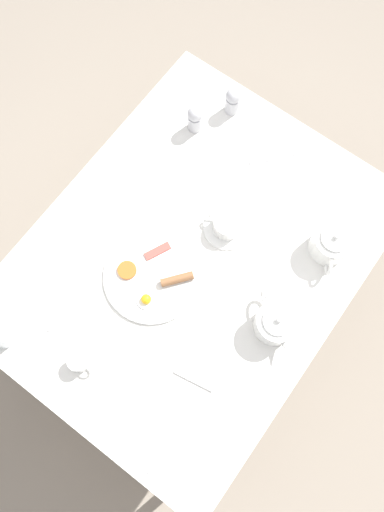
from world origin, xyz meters
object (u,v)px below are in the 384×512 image
Objects in this scene: creamer_jug at (79,362)px; fork_by_plate at (52,301)px; teapot_near at (331,244)px; spoon_for_tea at (71,230)px; fork_spare at (164,444)px; teacup_with_saucer_left at (227,225)px; napkin_folded at (200,368)px; teapot_far at (275,323)px; knife_by_plate at (280,156)px; pepper_grinder at (233,100)px; salt_grinder at (195,118)px; breakfast_plate at (153,276)px.

fork_by_plate is (-0.19, 0.09, -0.03)m from creamer_jug.
teapot_near reaches higher than spoon_for_tea.
fork_by_plate is 0.53m from fork_spare.
teacup_with_saucer_left reaches higher than napkin_folded.
teapot_far is 0.56m from knife_by_plate.
pepper_grinder reaches higher than napkin_folded.
salt_grinder is at bearing 178.65° from teapot_far.
napkin_folded is 0.48m from fork_by_plate.
teacup_with_saucer_left is 0.58m from fork_by_plate.
teapot_near reaches higher than fork_by_plate.
knife_by_plate and fork_spare have the same top height.
salt_grinder is at bearing 103.09° from creamer_jug.
fork_by_plate is 0.88× the size of fork_spare.
breakfast_plate is 2.02× the size of teacup_with_saucer_left.
napkin_folded is at bearing -52.73° from salt_grinder.
knife_by_plate is (0.10, 0.89, -0.03)m from creamer_jug.
salt_grinder is at bearing 90.21° from fork_by_plate.
teapot_far is 0.66m from fork_by_plate.
spoon_for_tea is (-0.39, -0.60, 0.00)m from knife_by_plate.
teapot_near reaches higher than napkin_folded.
pepper_grinder is 0.84× the size of spoon_for_tea.
teacup_with_saucer_left is 1.08× the size of napkin_folded.
teacup_with_saucer_left is 1.40× the size of salt_grinder.
teapot_far is 0.73m from pepper_grinder.
fork_by_plate is 1.22× the size of spoon_for_tea.
salt_grinder is 0.99m from fork_spare.
creamer_jug is at bearing -45.52° from spoon_for_tea.
breakfast_plate is 0.31m from fork_by_plate.
creamer_jug is 0.21m from fork_by_plate.
pepper_grinder is at bearing 40.52° from teapot_near.
breakfast_plate is at bearing 5.96° from spoon_for_tea.
salt_grinder reaches higher than fork_spare.
teapot_near is at bearing 122.64° from teapot_far.
teapot_near is at bearing 31.99° from spoon_for_tea.
creamer_jug is at bearing 125.48° from teapot_near.
knife_by_plate is at bearing 103.90° from fork_spare.
breakfast_plate is 2.18× the size of napkin_folded.
salt_grinder is 0.73m from fork_by_plate.
teapot_near reaches higher than knife_by_plate.
teapot_far is 0.70m from salt_grinder.
teapot_far is (0.37, 0.09, 0.04)m from breakfast_plate.
salt_grinder is at bearing -165.02° from knife_by_plate.
napkin_folded is (0.28, 0.19, -0.02)m from creamer_jug.
teapot_far is 1.31× the size of napkin_folded.
napkin_folded is 0.78× the size of fork_spare.
knife_by_plate is (-0.29, 0.18, -0.05)m from teapot_near.
teapot_near is at bearing 61.51° from creamer_jug.
fork_spare is at bearing -5.79° from creamer_jug.
teapot_far is 0.33m from teacup_with_saucer_left.
creamer_jug reaches higher than breakfast_plate.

